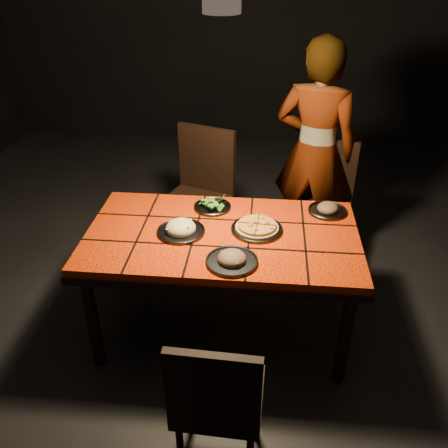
# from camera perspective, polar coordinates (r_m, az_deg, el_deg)

# --- Properties ---
(room_shell) EXTENTS (6.04, 7.04, 3.08)m
(room_shell) POSITION_cam_1_polar(r_m,az_deg,el_deg) (2.47, -0.25, 13.84)
(room_shell) COLOR black
(room_shell) RESTS_ON ground
(dining_table) EXTENTS (1.62, 0.92, 0.75)m
(dining_table) POSITION_cam_1_polar(r_m,az_deg,el_deg) (2.83, -0.21, -2.40)
(dining_table) COLOR #FF3B08
(dining_table) RESTS_ON ground
(chair_near) EXTENTS (0.41, 0.41, 0.87)m
(chair_near) POSITION_cam_1_polar(r_m,az_deg,el_deg) (2.22, -0.86, -20.32)
(chair_near) COLOR black
(chair_near) RESTS_ON ground
(chair_far_left) EXTENTS (0.60, 0.60, 1.04)m
(chair_far_left) POSITION_cam_1_polar(r_m,az_deg,el_deg) (3.67, -2.87, 4.49)
(chair_far_left) COLOR black
(chair_far_left) RESTS_ON ground
(chair_far_right) EXTENTS (0.54, 0.54, 0.97)m
(chair_far_right) POSITION_cam_1_polar(r_m,az_deg,el_deg) (3.71, 11.72, 3.44)
(chair_far_right) COLOR black
(chair_far_right) RESTS_ON ground
(diner) EXTENTS (0.72, 0.58, 1.71)m
(diner) POSITION_cam_1_polar(r_m,az_deg,el_deg) (3.66, 10.88, 8.38)
(diner) COLOR brown
(diner) RESTS_ON ground
(plate_pizza) EXTENTS (0.31, 0.31, 0.04)m
(plate_pizza) POSITION_cam_1_polar(r_m,az_deg,el_deg) (2.81, 3.97, -0.46)
(plate_pizza) COLOR #39393E
(plate_pizza) RESTS_ON dining_table
(plate_pasta) EXTENTS (0.28, 0.28, 0.09)m
(plate_pasta) POSITION_cam_1_polar(r_m,az_deg,el_deg) (2.79, -5.20, -0.61)
(plate_pasta) COLOR #39393E
(plate_pasta) RESTS_ON dining_table
(plate_salad) EXTENTS (0.24, 0.24, 0.07)m
(plate_salad) POSITION_cam_1_polar(r_m,az_deg,el_deg) (3.03, -1.40, 2.34)
(plate_salad) COLOR #39393E
(plate_salad) RESTS_ON dining_table
(plate_mushroom_a) EXTENTS (0.28, 0.28, 0.09)m
(plate_mushroom_a) POSITION_cam_1_polar(r_m,az_deg,el_deg) (2.52, 0.96, -4.22)
(plate_mushroom_a) COLOR #39393E
(plate_mushroom_a) RESTS_ON dining_table
(plate_mushroom_b) EXTENTS (0.24, 0.24, 0.08)m
(plate_mushroom_b) POSITION_cam_1_polar(r_m,az_deg,el_deg) (3.06, 12.35, 1.79)
(plate_mushroom_b) COLOR #39393E
(plate_mushroom_b) RESTS_ON dining_table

